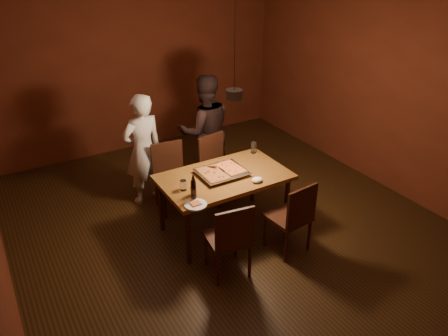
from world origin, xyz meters
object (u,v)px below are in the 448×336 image
pendant_lamp (234,93)px  diner_white (143,150)px  chair_near_right (294,212)px  diner_dark (205,131)px  plate_slice (196,205)px  pizza_tray (222,173)px  chair_far_left (170,170)px  chair_near_left (231,235)px  beer_bottle_b (193,185)px  chair_far_right (216,161)px  beer_bottle_a (193,190)px  dining_table (224,181)px

pendant_lamp → diner_white: bearing=118.2°
chair_near_right → diner_dark: (-0.04, 1.96, 0.27)m
plate_slice → pizza_tray: bearing=37.5°
plate_slice → chair_far_left: bearing=78.3°
plate_slice → diner_white: (0.02, 1.53, 0.00)m
pizza_tray → chair_near_left: bearing=-110.8°
pizza_tray → beer_bottle_b: size_ratio=2.34×
chair_far_right → chair_near_right: size_ratio=1.01×
beer_bottle_b → diner_white: bearing=92.9°
plate_slice → pendant_lamp: size_ratio=0.22×
chair_far_right → plate_slice: chair_far_right is taller
diner_white → plate_slice: bearing=81.4°
chair_far_right → beer_bottle_a: bearing=39.4°
chair_near_left → diner_dark: size_ratio=0.30×
chair_near_left → beer_bottle_b: (-0.12, 0.58, 0.33)m
beer_bottle_b → diner_white: (-0.07, 1.32, -0.10)m
pendant_lamp → diner_dark: bearing=76.1°
chair_far_right → pizza_tray: bearing=54.6°
chair_far_left → pendant_lamp: (0.41, -0.90, 1.22)m
beer_bottle_b → plate_slice: 0.25m
pendant_lamp → chair_far_left: bearing=114.4°
chair_far_right → chair_near_left: 1.67m
chair_far_left → chair_near_left: size_ratio=1.00×
chair_near_right → dining_table: bearing=113.0°
diner_white → pendant_lamp: bearing=110.3°
beer_bottle_a → diner_dark: 1.74m
diner_white → chair_far_left: bearing=120.2°
chair_far_right → pizza_tray: size_ratio=0.89×
chair_near_left → plate_slice: size_ratio=2.04×
plate_slice → chair_near_left: bearing=-61.6°
beer_bottle_b → diner_white: diner_white is taller
pizza_tray → diner_white: bearing=120.8°
chair_near_left → plate_slice: 0.48m
pizza_tray → beer_bottle_a: (-0.54, -0.32, 0.10)m
chair_far_right → beer_bottle_a: size_ratio=2.05×
diner_white → chair_near_right: bearing=109.7°
diner_dark → chair_far_left: bearing=39.7°
plate_slice → diner_white: diner_white is taller
chair_far_left → plate_slice: (-0.25, -1.23, 0.22)m
chair_far_left → diner_white: (-0.24, 0.30, 0.23)m
chair_far_right → diner_dark: size_ratio=0.30×
diner_dark → dining_table: bearing=85.3°
chair_far_right → chair_near_right: 1.53m
chair_far_right → plate_slice: (-0.90, -1.15, 0.22)m
chair_near_right → beer_bottle_b: bearing=142.2°
chair_far_left → chair_near_left: bearing=94.2°
chair_far_left → diner_dark: 0.85m
chair_far_left → chair_near_right: same height
chair_far_left → pendant_lamp: 1.57m
dining_table → chair_near_left: size_ratio=3.09×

